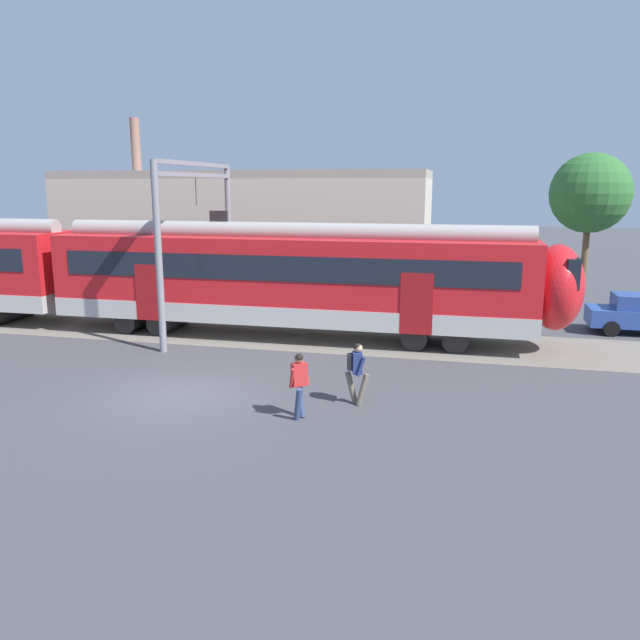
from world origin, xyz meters
TOP-DOWN VIEW (x-y plane):
  - ground_plane at (0.00, 0.00)m, footprint 160.00×160.00m
  - track_bed at (-10.01, 7.44)m, footprint 80.00×4.40m
  - pedestrian_red at (3.69, -0.83)m, footprint 0.48×0.70m
  - pedestrian_navy at (4.87, 0.50)m, footprint 0.69×0.54m
  - catenary_gantry at (-2.59, 7.44)m, footprint 0.24×6.64m
  - background_building at (-4.21, 16.41)m, footprint 19.51×5.00m
  - street_tree_right at (13.38, 19.35)m, footprint 3.99×3.99m

SIDE VIEW (x-z plane):
  - ground_plane at x=0.00m, z-range 0.00..0.00m
  - track_bed at x=-10.01m, z-range 0.00..0.01m
  - pedestrian_red at x=3.69m, z-range 0.13..1.80m
  - pedestrian_navy at x=4.87m, z-range 0.16..1.82m
  - background_building at x=-4.21m, z-range -1.39..7.81m
  - catenary_gantry at x=-2.59m, z-range 1.05..7.58m
  - street_tree_right at x=13.38m, z-range 1.63..8.92m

